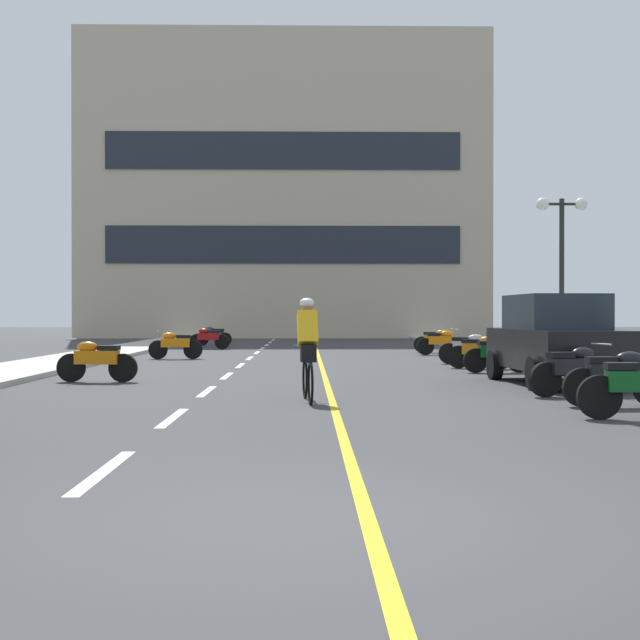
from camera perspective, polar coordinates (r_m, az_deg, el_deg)
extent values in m
plane|color=#38383A|center=(26.77, -0.56, -2.67)|extent=(140.00, 140.00, 0.00)
cube|color=#B7B2A8|center=(30.58, -14.23, -2.19)|extent=(2.40, 72.00, 0.12)
cube|color=#B7B2A8|center=(30.66, 12.99, -2.18)|extent=(2.40, 72.00, 0.12)
cube|color=silver|center=(8.07, -14.20, -9.73)|extent=(0.14, 2.20, 0.01)
cube|color=silver|center=(11.95, -9.77, -6.43)|extent=(0.14, 2.20, 0.01)
cube|color=silver|center=(15.90, -7.55, -4.74)|extent=(0.14, 2.20, 0.01)
cube|color=silver|center=(19.86, -6.22, -3.72)|extent=(0.14, 2.20, 0.01)
cube|color=silver|center=(23.84, -5.33, -3.03)|extent=(0.14, 2.20, 0.01)
cube|color=silver|center=(27.82, -4.70, -2.55)|extent=(0.14, 2.20, 0.01)
cube|color=silver|center=(31.81, -4.23, -2.18)|extent=(0.14, 2.20, 0.01)
cube|color=silver|center=(35.80, -3.86, -1.90)|extent=(0.14, 2.20, 0.01)
cube|color=silver|center=(39.80, -3.57, -1.67)|extent=(0.14, 2.20, 0.01)
cube|color=silver|center=(43.79, -3.33, -1.48)|extent=(0.14, 2.20, 0.01)
cube|color=silver|center=(47.78, -3.13, -1.33)|extent=(0.14, 2.20, 0.01)
cube|color=silver|center=(51.78, -2.96, -1.20)|extent=(0.14, 2.20, 0.01)
cube|color=gold|center=(29.77, -0.12, -2.36)|extent=(0.12, 66.00, 0.01)
cube|color=#BCAD93|center=(54.43, -2.37, 8.66)|extent=(24.98, 6.23, 18.54)
cube|color=#1E232D|center=(50.87, -2.46, 5.04)|extent=(20.99, 0.10, 2.22)
cube|color=#1E232D|center=(51.62, -2.46, 11.20)|extent=(20.99, 0.10, 2.22)
cylinder|color=black|center=(25.22, 15.79, 2.61)|extent=(0.14, 0.14, 4.58)
cylinder|color=black|center=(25.40, 15.80, 7.44)|extent=(1.10, 0.08, 0.08)
sphere|color=white|center=(25.25, 14.59, 7.48)|extent=(0.36, 0.36, 0.36)
sphere|color=white|center=(25.56, 16.99, 7.39)|extent=(0.36, 0.36, 0.36)
cylinder|color=black|center=(19.04, 11.56, -2.94)|extent=(0.25, 0.65, 0.64)
cylinder|color=black|center=(19.56, 16.37, -2.86)|extent=(0.25, 0.65, 0.64)
cylinder|color=black|center=(16.37, 14.15, -3.48)|extent=(0.25, 0.65, 0.64)
cylinder|color=black|center=(16.97, 19.63, -3.36)|extent=(0.25, 0.65, 0.64)
cube|color=black|center=(17.94, 15.36, -1.87)|extent=(1.91, 4.28, 0.80)
cube|color=#1E2833|center=(17.93, 15.37, 0.53)|extent=(1.67, 2.27, 0.70)
cylinder|color=black|center=(12.17, 18.09, -4.91)|extent=(0.61, 0.14, 0.60)
cube|color=black|center=(12.22, 19.45, -2.92)|extent=(0.45, 0.27, 0.10)
cylinder|color=black|center=(13.72, 17.03, -4.32)|extent=(0.60, 0.13, 0.60)
cube|color=black|center=(13.90, 19.16, -3.35)|extent=(0.91, 0.32, 0.28)
ellipsoid|color=black|center=(13.97, 19.92, -2.43)|extent=(0.45, 0.26, 0.22)
cube|color=black|center=(13.80, 18.20, -2.54)|extent=(0.45, 0.26, 0.10)
cylinder|color=black|center=(15.78, 18.14, -3.71)|extent=(0.60, 0.27, 0.60)
cylinder|color=black|center=(15.16, 14.77, -3.87)|extent=(0.60, 0.27, 0.60)
cube|color=black|center=(15.45, 16.49, -2.97)|extent=(0.94, 0.53, 0.28)
ellipsoid|color=black|center=(15.55, 17.10, -2.14)|extent=(0.49, 0.36, 0.22)
cube|color=black|center=(15.30, 15.71, -2.25)|extent=(0.49, 0.36, 0.10)
cylinder|color=silver|center=(15.75, 18.14, -1.53)|extent=(0.20, 0.58, 0.03)
cylinder|color=black|center=(18.68, -16.23, -3.07)|extent=(0.61, 0.14, 0.60)
cylinder|color=black|center=(18.35, -12.98, -3.13)|extent=(0.61, 0.14, 0.60)
cube|color=orange|center=(18.50, -14.62, -2.42)|extent=(0.92, 0.34, 0.28)
ellipsoid|color=orange|center=(18.55, -15.21, -1.73)|extent=(0.45, 0.27, 0.22)
cube|color=black|center=(18.42, -13.88, -1.81)|extent=(0.45, 0.27, 0.10)
cylinder|color=silver|center=(18.66, -16.23, -1.23)|extent=(0.07, 0.60, 0.03)
cylinder|color=black|center=(21.47, 13.09, -2.62)|extent=(0.61, 0.17, 0.60)
cylinder|color=black|center=(21.10, 10.30, -2.67)|extent=(0.61, 0.17, 0.60)
cube|color=#0C4C19|center=(21.27, 11.71, -2.06)|extent=(0.93, 0.39, 0.28)
ellipsoid|color=#0C4C19|center=(21.33, 12.22, -1.46)|extent=(0.47, 0.29, 0.22)
cube|color=black|center=(21.18, 11.08, -1.52)|extent=(0.47, 0.29, 0.10)
cylinder|color=silver|center=(21.45, 13.10, -1.02)|extent=(0.10, 0.60, 0.03)
cylinder|color=black|center=(22.66, 11.97, -2.46)|extent=(0.60, 0.28, 0.60)
cylinder|color=black|center=(22.79, 9.22, -2.45)|extent=(0.60, 0.28, 0.60)
cube|color=orange|center=(22.71, 10.59, -1.90)|extent=(0.94, 0.55, 0.28)
ellipsoid|color=orange|center=(22.68, 11.09, -1.35)|extent=(0.49, 0.36, 0.22)
cube|color=black|center=(22.73, 9.97, -1.39)|extent=(0.49, 0.36, 0.10)
cylinder|color=silver|center=(22.64, 11.98, -0.95)|extent=(0.21, 0.58, 0.03)
cylinder|color=black|center=(24.86, 11.11, -2.21)|extent=(0.61, 0.16, 0.60)
cylinder|color=black|center=(24.77, 8.58, -2.22)|extent=(0.61, 0.16, 0.60)
cube|color=#B2B2B7|center=(24.80, 9.85, -1.71)|extent=(0.92, 0.37, 0.28)
ellipsoid|color=#B2B2B7|center=(24.81, 10.31, -1.20)|extent=(0.46, 0.29, 0.22)
cube|color=black|center=(24.78, 9.27, -1.25)|extent=(0.46, 0.29, 0.10)
cylinder|color=silver|center=(24.84, 11.12, -0.83)|extent=(0.09, 0.60, 0.03)
cylinder|color=black|center=(27.59, -10.73, -1.96)|extent=(0.60, 0.13, 0.60)
cylinder|color=black|center=(27.48, -8.45, -1.97)|extent=(0.60, 0.13, 0.60)
cube|color=orange|center=(27.52, -9.59, -1.51)|extent=(0.91, 0.33, 0.28)
ellipsoid|color=orange|center=(27.54, -10.01, -1.05)|extent=(0.45, 0.26, 0.22)
cube|color=black|center=(27.49, -9.08, -1.09)|extent=(0.45, 0.26, 0.10)
cylinder|color=silver|center=(27.57, -10.73, -0.71)|extent=(0.06, 0.60, 0.03)
cylinder|color=black|center=(30.20, 9.09, -1.76)|extent=(0.60, 0.11, 0.60)
cylinder|color=black|center=(30.01, 7.03, -1.77)|extent=(0.60, 0.11, 0.60)
cube|color=orange|center=(30.09, 8.06, -1.34)|extent=(0.91, 0.30, 0.28)
ellipsoid|color=orange|center=(30.12, 8.44, -0.92)|extent=(0.44, 0.25, 0.22)
cube|color=black|center=(30.04, 7.59, -0.97)|extent=(0.44, 0.25, 0.10)
cylinder|color=silver|center=(30.18, 9.09, -0.62)|extent=(0.04, 0.60, 0.03)
cylinder|color=black|center=(31.89, 8.74, -1.64)|extent=(0.60, 0.28, 0.60)
cylinder|color=black|center=(32.06, 6.80, -1.63)|extent=(0.60, 0.28, 0.60)
cube|color=orange|center=(31.96, 7.77, -1.24)|extent=(0.94, 0.54, 0.28)
ellipsoid|color=orange|center=(31.93, 8.12, -0.85)|extent=(0.49, 0.36, 0.22)
cube|color=black|center=(32.00, 7.32, -0.88)|extent=(0.49, 0.36, 0.10)
cylinder|color=silver|center=(31.87, 8.74, -0.57)|extent=(0.21, 0.58, 0.03)
cylinder|color=black|center=(35.26, -8.29, -1.45)|extent=(0.61, 0.16, 0.60)
cylinder|color=black|center=(35.02, -6.53, -1.46)|extent=(0.61, 0.16, 0.60)
cube|color=maroon|center=(35.13, -7.41, -1.10)|extent=(0.92, 0.38, 0.28)
ellipsoid|color=maroon|center=(35.17, -7.73, -0.74)|extent=(0.46, 0.29, 0.22)
cube|color=black|center=(35.07, -7.02, -0.77)|extent=(0.46, 0.29, 0.10)
cylinder|color=silver|center=(35.25, -8.29, -0.48)|extent=(0.09, 0.60, 0.03)
cylinder|color=black|center=(37.27, -8.11, -1.35)|extent=(0.61, 0.20, 0.60)
cylinder|color=black|center=(37.33, -6.42, -1.35)|extent=(0.61, 0.20, 0.60)
cube|color=#0C4C19|center=(37.29, -7.27, -1.01)|extent=(0.93, 0.43, 0.28)
ellipsoid|color=#0C4C19|center=(37.28, -7.57, -0.68)|extent=(0.47, 0.31, 0.22)
cube|color=black|center=(37.30, -6.88, -0.71)|extent=(0.47, 0.31, 0.10)
cylinder|color=silver|center=(37.26, -8.11, -0.43)|extent=(0.13, 0.60, 0.03)
cylinder|color=black|center=(39.37, -7.85, -1.26)|extent=(0.61, 0.23, 0.60)
cylinder|color=black|center=(39.01, -6.33, -1.28)|extent=(0.61, 0.23, 0.60)
cube|color=navy|center=(39.18, -7.10, -0.95)|extent=(0.94, 0.48, 0.28)
ellipsoid|color=navy|center=(39.24, -7.37, -0.62)|extent=(0.48, 0.33, 0.22)
cube|color=black|center=(39.09, -6.75, -0.66)|extent=(0.48, 0.33, 0.10)
cylinder|color=silver|center=(39.36, -7.85, -0.39)|extent=(0.17, 0.59, 0.03)
torus|color=black|center=(14.51, -1.00, -3.89)|extent=(0.10, 0.72, 0.72)
torus|color=black|center=(13.47, -0.64, -4.22)|extent=(0.10, 0.72, 0.72)
cylinder|color=blue|center=(13.94, -0.82, -2.82)|extent=(0.12, 0.95, 0.04)
cube|color=black|center=(13.78, -0.77, -1.94)|extent=(0.12, 0.21, 0.06)
cylinder|color=blue|center=(14.38, -0.97, -1.73)|extent=(0.42, 0.06, 0.03)
cube|color=black|center=(13.84, -0.78, -2.23)|extent=(0.27, 0.38, 0.28)
cube|color=yellow|center=(13.97, -0.84, -0.56)|extent=(0.36, 0.48, 0.61)
sphere|color=#8C6647|center=(14.10, -0.88, 0.87)|extent=(0.20, 0.20, 0.20)
ellipsoid|color=white|center=(14.10, -0.88, 1.16)|extent=(0.24, 0.26, 0.16)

